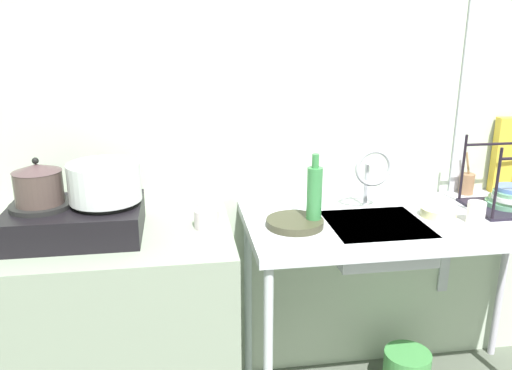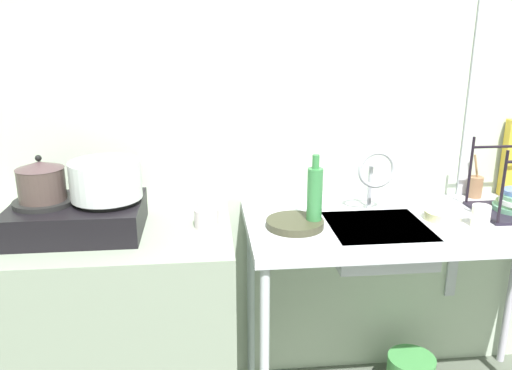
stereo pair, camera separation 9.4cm
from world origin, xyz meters
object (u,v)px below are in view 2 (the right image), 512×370
object	(u,v)px
pot_on_left_burner	(41,181)
frying_pan	(295,224)
bottle_by_sink	(315,196)
utensil_jar	(475,186)
pot_on_right_burner	(106,180)
sink_basin	(377,240)
small_bowl_on_drainboard	(442,215)
faucet	(376,172)
percolator	(206,208)
cup_by_rack	(481,216)
stove	(78,217)

from	to	relation	value
pot_on_left_burner	frying_pan	world-z (taller)	pot_on_left_burner
bottle_by_sink	utensil_jar	world-z (taller)	bottle_by_sink
pot_on_right_burner	bottle_by_sink	bearing A→B (deg)	-2.14
sink_basin	small_bowl_on_drainboard	bearing A→B (deg)	8.46
utensil_jar	frying_pan	bearing A→B (deg)	-162.08
sink_basin	frying_pan	distance (m)	0.34
pot_on_right_burner	faucet	distance (m)	1.08
bottle_by_sink	utensil_jar	bearing A→B (deg)	19.50
faucet	bottle_by_sink	size ratio (longest dim) A/B	0.94
percolator	faucet	size ratio (longest dim) A/B	0.58
frying_pan	cup_by_rack	world-z (taller)	cup_by_rack
sink_basin	frying_pan	world-z (taller)	frying_pan
sink_basin	frying_pan	xyz separation A→B (m)	(-0.33, 0.02, 0.08)
pot_on_left_burner	bottle_by_sink	xyz separation A→B (m)	(1.03, -0.03, -0.09)
small_bowl_on_drainboard	frying_pan	bearing A→B (deg)	-177.88
cup_by_rack	frying_pan	bearing A→B (deg)	174.67
pot_on_right_burner	utensil_jar	xyz separation A→B (m)	(1.61, 0.26, -0.16)
frying_pan	bottle_by_sink	world-z (taller)	bottle_by_sink
bottle_by_sink	frying_pan	bearing A→B (deg)	179.37
faucet	cup_by_rack	xyz separation A→B (m)	(0.37, -0.20, -0.14)
percolator	sink_basin	distance (m)	0.69
percolator	frying_pan	size ratio (longest dim) A/B	0.69
pot_on_left_burner	stove	bearing A→B (deg)	0.00
pot_on_right_burner	utensil_jar	distance (m)	1.64
small_bowl_on_drainboard	bottle_by_sink	world-z (taller)	bottle_by_sink
stove	pot_on_left_burner	size ratio (longest dim) A/B	2.79
pot_on_right_burner	sink_basin	distance (m)	1.08
bottle_by_sink	cup_by_rack	bearing A→B (deg)	-5.87
percolator	small_bowl_on_drainboard	world-z (taller)	percolator
percolator	frying_pan	xyz separation A→B (m)	(0.35, -0.04, -0.06)
stove	faucet	xyz separation A→B (m)	(1.19, 0.10, 0.11)
stove	pot_on_left_burner	bearing A→B (deg)	180.00
frying_pan	utensil_jar	bearing A→B (deg)	17.92
cup_by_rack	utensil_jar	bearing A→B (deg)	65.29
pot_on_left_burner	small_bowl_on_drainboard	xyz separation A→B (m)	(1.57, -0.01, -0.19)
frying_pan	faucet	bearing A→B (deg)	19.90
sink_basin	small_bowl_on_drainboard	world-z (taller)	small_bowl_on_drainboard
pot_on_right_burner	sink_basin	world-z (taller)	pot_on_right_burner
pot_on_left_burner	percolator	bearing A→B (deg)	1.01
stove	faucet	world-z (taller)	faucet
pot_on_left_burner	faucet	size ratio (longest dim) A/B	0.64
faucet	frying_pan	xyz separation A→B (m)	(-0.36, -0.13, -0.16)
pot_on_left_burner	cup_by_rack	world-z (taller)	pot_on_left_burner
percolator	sink_basin	xyz separation A→B (m)	(0.68, -0.06, -0.14)
percolator	cup_by_rack	world-z (taller)	percolator
stove	frying_pan	size ratio (longest dim) A/B	2.14
small_bowl_on_drainboard	stove	bearing A→B (deg)	179.76
cup_by_rack	small_bowl_on_drainboard	size ratio (longest dim) A/B	0.59
faucet	small_bowl_on_drainboard	distance (m)	0.32
frying_pan	cup_by_rack	distance (m)	0.73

